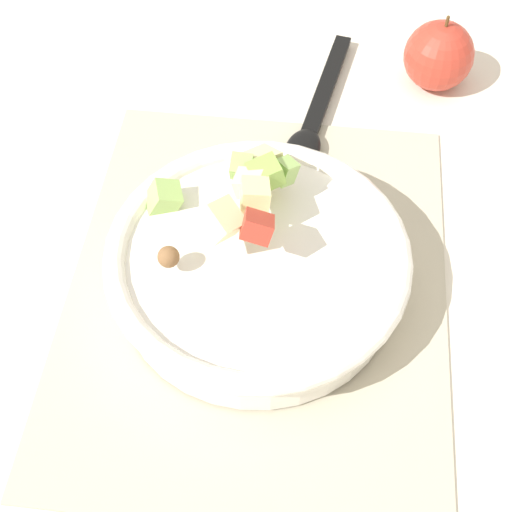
# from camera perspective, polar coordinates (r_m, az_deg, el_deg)

# --- Properties ---
(ground_plane) EXTENTS (2.40, 2.40, 0.00)m
(ground_plane) POSITION_cam_1_polar(r_m,az_deg,el_deg) (0.67, 0.13, -2.57)
(ground_plane) COLOR silver
(placemat) EXTENTS (0.43, 0.34, 0.01)m
(placemat) POSITION_cam_1_polar(r_m,az_deg,el_deg) (0.66, 0.13, -2.43)
(placemat) COLOR #BCB299
(placemat) RESTS_ON ground_plane
(salad_bowl) EXTENTS (0.26, 0.26, 0.11)m
(salad_bowl) POSITION_cam_1_polar(r_m,az_deg,el_deg) (0.64, -0.04, -0.20)
(salad_bowl) COLOR white
(salad_bowl) RESTS_ON placemat
(serving_spoon) EXTENTS (0.22, 0.07, 0.01)m
(serving_spoon) POSITION_cam_1_polar(r_m,az_deg,el_deg) (0.80, 4.54, 10.61)
(serving_spoon) COLOR black
(serving_spoon) RESTS_ON placemat
(whole_apple) EXTENTS (0.08, 0.08, 0.09)m
(whole_apple) POSITION_cam_1_polar(r_m,az_deg,el_deg) (0.85, 14.13, 14.99)
(whole_apple) COLOR #BC3828
(whole_apple) RESTS_ON ground_plane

